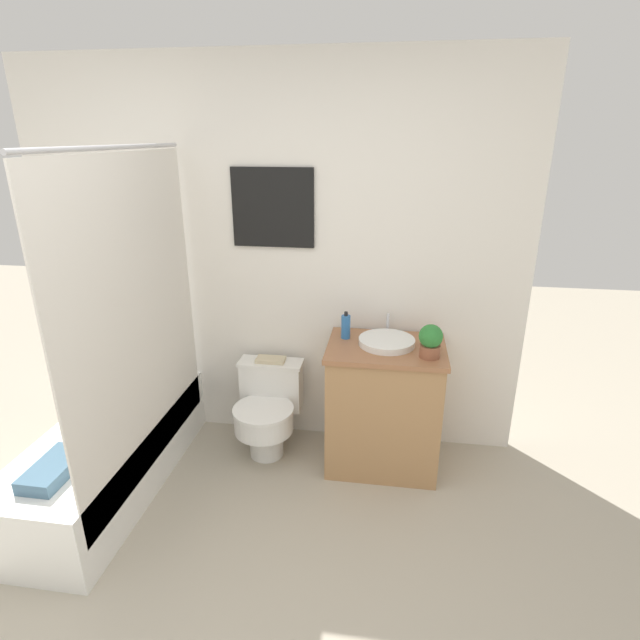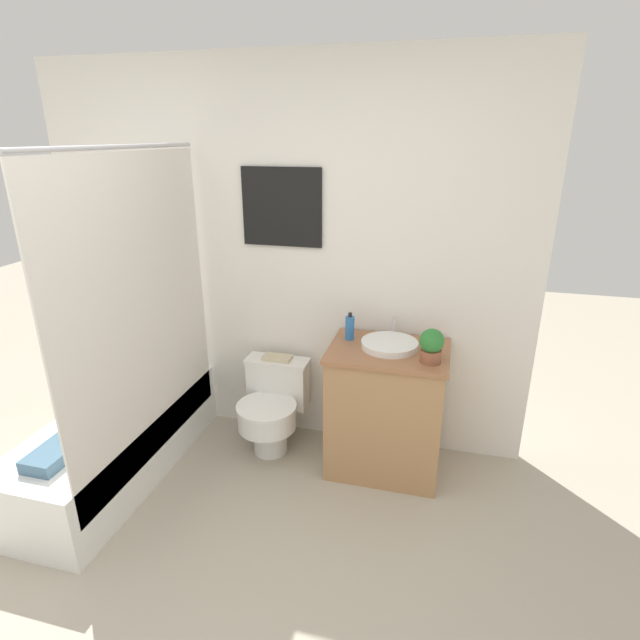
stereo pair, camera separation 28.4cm
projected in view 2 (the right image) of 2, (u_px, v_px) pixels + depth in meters
wall_back at (281, 259)px, 3.29m from camera, size 3.27×0.07×2.50m
shower_area at (119, 434)px, 3.10m from camera, size 0.60×1.53×1.98m
toilet at (272, 406)px, 3.35m from camera, size 0.43×0.52×0.60m
vanity at (386, 409)px, 3.12m from camera, size 0.71×0.53×0.83m
sink at (390, 344)px, 2.99m from camera, size 0.34×0.38×0.13m
soap_bottle at (350, 328)px, 3.09m from camera, size 0.06×0.06×0.17m
potted_plant at (431, 345)px, 2.77m from camera, size 0.14×0.14×0.20m
book_on_tank at (277, 358)px, 3.37m from camera, size 0.19×0.11×0.02m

